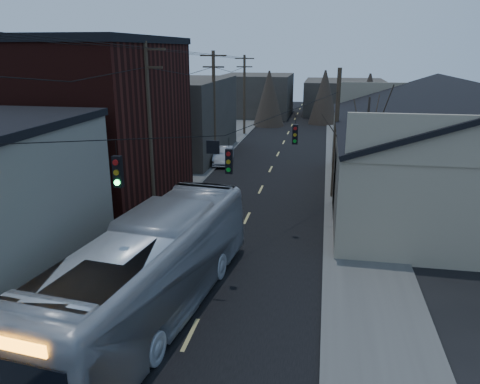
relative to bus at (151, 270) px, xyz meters
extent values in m
cube|color=black|center=(1.73, 21.00, -1.85)|extent=(9.00, 110.00, 0.02)
cube|color=#474744|center=(-4.77, 21.00, -1.80)|extent=(4.00, 110.00, 0.12)
cube|color=#474744|center=(8.23, 21.00, -1.80)|extent=(4.00, 110.00, 0.12)
cube|color=black|center=(-8.27, 11.00, 3.14)|extent=(10.00, 12.00, 10.00)
cube|color=#35312A|center=(-7.77, 27.00, 1.64)|extent=(9.00, 14.00, 7.00)
cube|color=gray|center=(14.73, 16.00, 0.64)|extent=(16.00, 20.00, 5.00)
cube|color=black|center=(10.73, 16.00, 4.44)|extent=(8.16, 20.60, 2.86)
cube|color=#35312A|center=(-4.27, 56.00, 1.14)|extent=(10.00, 12.00, 6.00)
cube|color=#35312A|center=(8.73, 61.00, 0.64)|extent=(12.00, 14.00, 5.00)
cone|color=black|center=(8.23, 11.00, 1.74)|extent=(0.40, 0.40, 7.20)
cylinder|color=#382B1E|center=(-3.27, 9.00, 3.14)|extent=(0.28, 0.28, 10.00)
cube|color=#382B1E|center=(-3.27, 9.00, 7.74)|extent=(2.20, 0.12, 0.12)
cylinder|color=#382B1E|center=(-3.27, 24.00, 2.89)|extent=(0.28, 0.28, 9.50)
cube|color=#382B1E|center=(-3.27, 24.00, 7.24)|extent=(2.20, 0.12, 0.12)
cylinder|color=#382B1E|center=(-3.27, 39.00, 2.64)|extent=(0.28, 0.28, 9.00)
cube|color=#382B1E|center=(-3.27, 39.00, 6.74)|extent=(2.20, 0.12, 0.12)
cylinder|color=#382B1E|center=(6.73, 16.00, 2.39)|extent=(0.28, 0.28, 8.50)
cube|color=black|center=(-0.27, -1.50, 4.09)|extent=(0.28, 0.20, 1.00)
cube|color=black|center=(2.33, 3.00, 3.49)|extent=(0.28, 0.20, 1.00)
cube|color=black|center=(4.53, 9.00, 3.59)|extent=(0.28, 0.20, 1.00)
imported|color=#9EA2AA|center=(0.00, 0.00, 0.00)|extent=(4.67, 13.61, 3.71)
imported|color=#9EA0A5|center=(-2.57, 24.26, -1.12)|extent=(2.16, 4.66, 1.48)
camera|label=1|loc=(5.98, -14.67, 7.74)|focal=35.00mm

